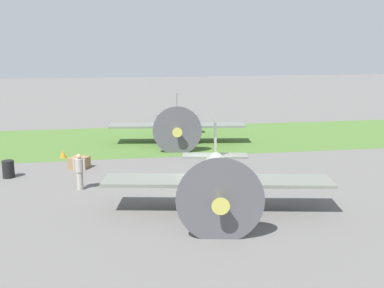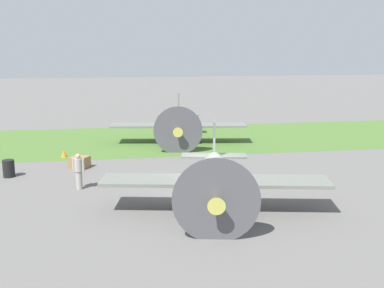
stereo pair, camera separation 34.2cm
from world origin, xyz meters
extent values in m
plane|color=#605E5B|center=(0.00, 0.00, 0.00)|extent=(160.00, 160.00, 0.00)
cube|color=#476B2D|center=(0.00, -12.81, 0.00)|extent=(120.00, 11.00, 0.01)
ellipsoid|color=slate|center=(0.09, 1.90, 1.41)|extent=(2.45, 6.72, 1.20)
cube|color=slate|center=(0.16, 2.28, 1.26)|extent=(9.47, 3.42, 0.14)
cube|color=slate|center=(-0.49, -1.06, 2.28)|extent=(0.30, 1.07, 1.85)
cube|color=slate|center=(-0.49, -1.06, 1.51)|extent=(3.22, 1.46, 0.10)
cone|color=#B7B24C|center=(0.77, 5.38, 1.41)|extent=(0.74, 0.79, 0.62)
cylinder|color=#4C4C51|center=(0.73, 5.19, 1.41)|extent=(3.06, 0.64, 3.11)
ellipsoid|color=#8CB2C6|center=(0.20, 2.47, 1.83)|extent=(0.93, 1.47, 0.68)
cylinder|color=black|center=(-1.20, 2.65, 0.33)|extent=(0.34, 0.69, 0.66)
cylinder|color=black|center=(-1.20, 2.65, 0.80)|extent=(0.12, 0.12, 0.93)
cylinder|color=black|center=(1.56, 2.10, 0.33)|extent=(0.34, 0.69, 0.66)
cylinder|color=black|center=(1.56, 2.10, 0.80)|extent=(0.12, 0.12, 0.93)
cylinder|color=black|center=(-0.51, -1.15, 0.16)|extent=(0.17, 0.33, 0.31)
ellipsoid|color=slate|center=(-0.18, -11.72, 1.41)|extent=(2.10, 6.70, 1.20)
cube|color=slate|center=(-0.12, -11.34, 1.26)|extent=(9.45, 2.92, 0.14)
cube|color=slate|center=(-0.59, -14.70, 2.28)|extent=(0.24, 1.07, 1.84)
cube|color=slate|center=(-0.59, -14.70, 1.50)|extent=(3.20, 1.29, 0.10)
cone|color=#B7B24C|center=(0.31, -8.22, 1.41)|extent=(0.71, 0.76, 0.62)
cylinder|color=#4C4C51|center=(0.29, -8.41, 1.41)|extent=(3.08, 0.47, 3.11)
ellipsoid|color=#8CB2C6|center=(-0.10, -11.15, 1.83)|extent=(0.86, 1.44, 0.68)
cylinder|color=black|center=(-1.50, -11.05, 0.33)|extent=(0.30, 0.68, 0.66)
cylinder|color=black|center=(-1.50, -11.05, 0.80)|extent=(0.12, 0.12, 0.93)
cylinder|color=black|center=(1.29, -11.44, 0.33)|extent=(0.30, 0.68, 0.66)
cylinder|color=black|center=(1.29, -11.44, 0.80)|extent=(0.12, 0.12, 0.93)
cylinder|color=black|center=(-0.60, -14.80, 0.16)|extent=(0.16, 0.32, 0.31)
cylinder|color=#9E998E|center=(5.91, -1.57, 0.44)|extent=(0.30, 0.30, 0.88)
cylinder|color=#9E998E|center=(5.91, -1.57, 1.19)|extent=(0.38, 0.38, 0.62)
sphere|color=tan|center=(5.91, -1.57, 1.61)|extent=(0.23, 0.23, 0.23)
cylinder|color=#9E998E|center=(6.15, -1.68, 1.19)|extent=(0.11, 0.11, 0.59)
cylinder|color=#9E998E|center=(5.68, -1.46, 1.19)|extent=(0.11, 0.11, 0.59)
cylinder|color=black|center=(9.67, -4.29, 0.45)|extent=(0.60, 0.60, 0.90)
cube|color=olive|center=(6.19, -5.54, 0.32)|extent=(1.23, 1.23, 0.64)
cone|color=orange|center=(7.32, -8.30, 0.22)|extent=(0.36, 0.36, 0.44)
camera|label=1|loc=(4.34, 20.15, 6.71)|focal=43.59mm
camera|label=2|loc=(4.00, 20.21, 6.71)|focal=43.59mm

